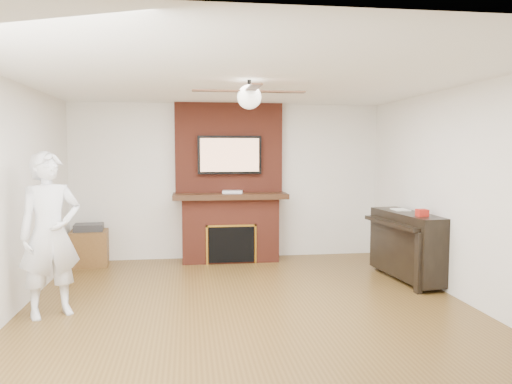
{
  "coord_description": "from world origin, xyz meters",
  "views": [
    {
      "loc": [
        -0.67,
        -5.32,
        1.76
      ],
      "look_at": [
        0.2,
        0.9,
        1.23
      ],
      "focal_mm": 35.0,
      "sensor_mm": 36.0,
      "label": 1
    }
  ],
  "objects": [
    {
      "name": "piano",
      "position": [
        2.28,
        0.98,
        0.49
      ],
      "size": [
        0.66,
        1.44,
        1.01
      ],
      "rotation": [
        0.0,
        0.0,
        0.1
      ],
      "color": "black",
      "rests_on": "ground"
    },
    {
      "name": "room_shell",
      "position": [
        0.0,
        0.0,
        1.25
      ],
      "size": [
        5.36,
        5.86,
        2.86
      ],
      "color": "#533918",
      "rests_on": "ground"
    },
    {
      "name": "side_table",
      "position": [
        -2.16,
        2.48,
        0.29
      ],
      "size": [
        0.59,
        0.59,
        0.63
      ],
      "rotation": [
        0.0,
        0.0,
        0.09
      ],
      "color": "brown",
      "rests_on": "ground"
    },
    {
      "name": "candle_orange",
      "position": [
        -0.14,
        2.32,
        0.05
      ],
      "size": [
        0.06,
        0.06,
        0.1
      ],
      "primitive_type": "cylinder",
      "color": "red",
      "rests_on": "ground"
    },
    {
      "name": "candle_green",
      "position": [
        -0.05,
        2.31,
        0.05
      ],
      "size": [
        0.07,
        0.07,
        0.09
      ],
      "primitive_type": "cylinder",
      "color": "#399043",
      "rests_on": "ground"
    },
    {
      "name": "candle_cream",
      "position": [
        0.08,
        2.39,
        0.06
      ],
      "size": [
        0.08,
        0.08,
        0.12
      ],
      "primitive_type": "cylinder",
      "color": "beige",
      "rests_on": "ground"
    },
    {
      "name": "person",
      "position": [
        -2.1,
        0.1,
        0.87
      ],
      "size": [
        0.77,
        0.69,
        1.74
      ],
      "primitive_type": "imported",
      "rotation": [
        0.0,
        0.0,
        0.52
      ],
      "color": "silver",
      "rests_on": "ground"
    },
    {
      "name": "ceiling_fan",
      "position": [
        -0.0,
        0.0,
        2.33
      ],
      "size": [
        1.21,
        1.21,
        0.31
      ],
      "color": "black",
      "rests_on": "room_shell"
    },
    {
      "name": "tv",
      "position": [
        0.0,
        2.5,
        1.68
      ],
      "size": [
        1.0,
        0.08,
        0.6
      ],
      "color": "black",
      "rests_on": "fireplace"
    },
    {
      "name": "fireplace",
      "position": [
        0.0,
        2.55,
        1.0
      ],
      "size": [
        1.78,
        0.64,
        2.5
      ],
      "color": "maroon",
      "rests_on": "ground"
    },
    {
      "name": "cable_box",
      "position": [
        0.04,
        2.45,
        1.1
      ],
      "size": [
        0.34,
        0.23,
        0.04
      ],
      "primitive_type": "cube",
      "rotation": [
        0.0,
        0.0,
        -0.18
      ],
      "color": "silver",
      "rests_on": "fireplace"
    }
  ]
}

